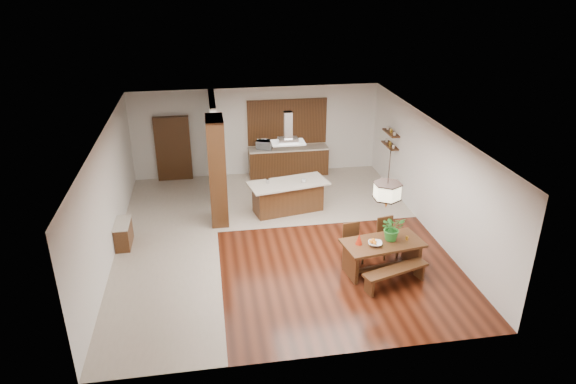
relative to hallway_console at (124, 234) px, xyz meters
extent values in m
plane|color=#331309|center=(3.81, -0.20, -0.32)|extent=(9.00, 9.00, 0.00)
cube|color=white|center=(3.81, -0.20, 2.58)|extent=(8.00, 9.00, 0.04)
cube|color=silver|center=(3.81, 4.30, 1.14)|extent=(8.00, 0.04, 2.90)
cube|color=silver|center=(3.81, -4.70, 1.14)|extent=(8.00, 0.04, 2.90)
cube|color=silver|center=(-0.19, -0.20, 1.14)|extent=(0.04, 9.00, 2.90)
cube|color=silver|center=(7.81, -0.20, 1.14)|extent=(0.04, 9.00, 2.90)
cube|color=#BBAD9C|center=(1.06, -0.20, -0.31)|extent=(2.50, 9.00, 0.01)
cube|color=#BBAD9C|center=(5.06, 2.30, -0.31)|extent=(5.50, 4.00, 0.01)
cube|color=#36170D|center=(3.81, -0.20, 2.57)|extent=(8.00, 9.00, 0.02)
cube|color=#331D0E|center=(2.41, 1.00, 1.14)|extent=(0.45, 1.00, 2.90)
cube|color=silver|center=(2.41, 3.10, 1.14)|extent=(0.18, 2.40, 2.90)
cube|color=#331D0E|center=(0.00, 0.00, 0.00)|extent=(0.37, 0.88, 0.63)
cube|color=#331D0E|center=(1.11, 4.20, 0.74)|extent=(1.10, 0.20, 2.10)
cube|color=#331D0E|center=(4.81, 4.00, 0.13)|extent=(2.60, 0.60, 0.90)
cube|color=beige|center=(4.81, 4.00, 0.61)|extent=(2.60, 0.62, 0.05)
cube|color=#9F6B2F|center=(4.81, 4.26, 1.44)|extent=(2.60, 0.08, 1.50)
cube|color=#331D0E|center=(7.68, 2.40, 1.08)|extent=(0.26, 0.90, 0.04)
cube|color=#331D0E|center=(7.68, 2.40, 1.49)|extent=(0.26, 0.90, 0.04)
cube|color=#331D0E|center=(5.95, -2.15, 0.40)|extent=(1.91, 1.16, 0.06)
cube|color=#331D0E|center=(5.18, -2.27, 0.03)|extent=(0.19, 0.72, 0.69)
cube|color=#331D0E|center=(6.72, -2.03, 0.03)|extent=(0.19, 0.72, 0.69)
imported|color=#297928|center=(6.17, -2.07, 0.72)|extent=(0.57, 0.50, 0.58)
imported|color=#BDB1A5|center=(5.73, -2.26, 0.47)|extent=(0.38, 0.38, 0.08)
cone|color=#B9240D|center=(5.39, -2.15, 0.55)|extent=(0.16, 0.16, 0.24)
cylinder|color=gold|center=(6.51, -2.14, 0.48)|extent=(0.07, 0.07, 0.09)
cube|color=#331D0E|center=(4.35, 1.26, 0.11)|extent=(2.00, 1.08, 0.85)
cube|color=beige|center=(4.35, 1.22, 0.56)|extent=(2.33, 1.37, 0.05)
imported|color=white|center=(4.77, 1.14, 0.64)|extent=(0.16, 0.16, 0.11)
imported|color=#B7BABF|center=(4.02, 4.00, 0.78)|extent=(0.59, 0.48, 0.28)
camera|label=1|loc=(2.22, -11.72, 6.13)|focal=32.00mm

